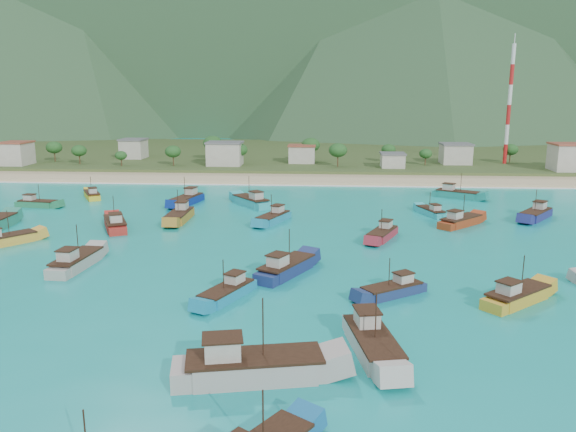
# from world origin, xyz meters

# --- Properties ---
(ground) EXTENTS (600.00, 600.00, 0.00)m
(ground) POSITION_xyz_m (0.00, 0.00, 0.00)
(ground) COLOR #0D8D92
(ground) RESTS_ON ground
(beach) EXTENTS (400.00, 18.00, 1.20)m
(beach) POSITION_xyz_m (0.00, 79.00, 0.00)
(beach) COLOR beige
(beach) RESTS_ON ground
(land) EXTENTS (400.00, 110.00, 2.40)m
(land) POSITION_xyz_m (0.00, 140.00, 0.00)
(land) COLOR #385123
(land) RESTS_ON ground
(surf_line) EXTENTS (400.00, 2.50, 0.08)m
(surf_line) POSITION_xyz_m (0.00, 69.50, 0.00)
(surf_line) COLOR white
(surf_line) RESTS_ON ground
(village) EXTENTS (206.44, 30.85, 7.60)m
(village) POSITION_xyz_m (7.35, 100.95, 4.78)
(village) COLOR beige
(village) RESTS_ON ground
(vegetation) EXTENTS (281.01, 26.08, 9.35)m
(vegetation) POSITION_xyz_m (3.07, 103.97, 5.24)
(vegetation) COLOR #235623
(vegetation) RESTS_ON ground
(radio_tower) EXTENTS (1.20, 1.20, 37.61)m
(radio_tower) POSITION_xyz_m (64.13, 108.00, 20.41)
(radio_tower) COLOR red
(radio_tower) RESTS_ON ground
(boat_1) EXTENTS (5.79, 11.75, 6.67)m
(boat_1) POSITION_xyz_m (-24.82, 42.26, 0.82)
(boat_1) COLOR navy
(boat_1) RESTS_ON ground
(boat_2) EXTENTS (9.87, 11.34, 6.90)m
(boat_2) POSITION_xyz_m (-10.18, 41.13, 0.86)
(boat_2) COLOR #27A8B0
(boat_2) RESTS_ON ground
(boat_5) EXTENTS (6.99, 9.33, 5.44)m
(boat_5) POSITION_xyz_m (-48.96, 47.80, 0.60)
(boat_5) COLOR yellow
(boat_5) RESTS_ON ground
(boat_6) EXTENTS (8.16, 11.55, 6.67)m
(boat_6) POSITION_xyz_m (0.87, -5.54, 0.82)
(boat_6) COLOR navy
(boat_6) RESTS_ON ground
(boat_8) EXTENTS (5.28, 8.91, 5.06)m
(boat_8) POSITION_xyz_m (27.57, 34.44, 0.53)
(boat_8) COLOR #28B3BE
(boat_8) RESTS_ON ground
(boat_10) EXTENTS (3.35, 11.30, 6.67)m
(boat_10) POSITION_xyz_m (-22.19, 25.88, 0.82)
(boat_10) COLOR #B27C29
(boat_10) RESTS_ON ground
(boat_11) EXTENTS (5.59, 12.01, 6.84)m
(boat_11) POSITION_xyz_m (10.88, -28.39, 0.85)
(boat_11) COLOR beige
(boat_11) RESTS_ON ground
(boat_13) EXTENTS (9.14, 10.58, 6.42)m
(boat_13) POSITION_xyz_m (47.57, 32.24, 0.77)
(boat_13) COLOR navy
(boat_13) RESTS_ON ground
(boat_14) EXTENTS (8.63, 10.00, 6.06)m
(boat_14) POSITION_xyz_m (-46.21, 6.45, 0.71)
(boat_14) COLOR gold
(boat_14) RESTS_ON ground
(boat_16) EXTENTS (4.08, 11.33, 6.57)m
(boat_16) POSITION_xyz_m (-29.18, -4.66, 0.80)
(boat_16) COLOR #A5A095
(boat_16) RESTS_ON ground
(boat_17) EXTENTS (9.91, 9.13, 6.16)m
(boat_17) POSITION_xyz_m (29.03, -14.27, 0.73)
(boat_17) COLOR gold
(boat_17) RESTS_ON ground
(boat_18) EXTENTS (9.41, 3.85, 5.40)m
(boat_18) POSITION_xyz_m (-56.71, 36.92, 0.59)
(boat_18) COLOR #237A4E
(boat_18) RESTS_ON ground
(boat_19) EXTENTS (13.87, 6.53, 7.89)m
(boat_19) POSITION_xyz_m (-0.03, -34.43, 1.04)
(boat_19) COLOR #ACA19B
(boat_19) RESTS_ON ground
(boat_20) EXTENTS (9.69, 9.65, 6.24)m
(boat_20) POSITION_xyz_m (31.38, 25.27, 0.74)
(boat_20) COLOR #983516
(boat_20) RESTS_ON ground
(boat_22) EXTENTS (6.53, 10.44, 5.94)m
(boat_22) POSITION_xyz_m (-3.87, 25.88, 0.69)
(boat_22) COLOR teal
(boat_22) RESTS_ON ground
(boat_23) EXTENTS (6.38, 9.95, 5.68)m
(boat_23) POSITION_xyz_m (15.93, 14.90, 0.64)
(boat_23) COLOR #A22837
(boat_23) RESTS_ON ground
(boat_24) EXTENTS (10.96, 8.22, 6.39)m
(boat_24) POSITION_xyz_m (37.01, 53.99, 0.77)
(boat_24) COLOR #188175
(boat_24) RESTS_ON ground
(boat_27) EXTENTS (8.83, 7.28, 5.28)m
(boat_27) POSITION_xyz_m (14.62, -12.64, 0.57)
(boat_27) COLOR navy
(boat_27) RESTS_ON ground
(boat_28) EXTENTS (7.68, 11.25, 6.46)m
(boat_28) POSITION_xyz_m (-32.21, 18.40, 0.78)
(boat_28) COLOR #AE261E
(boat_28) RESTS_ON ground
(boat_30) EXTENTS (6.38, 9.63, 5.51)m
(boat_30) POSITION_xyz_m (-5.59, -15.08, 0.61)
(boat_30) COLOR #1586AD
(boat_30) RESTS_ON ground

